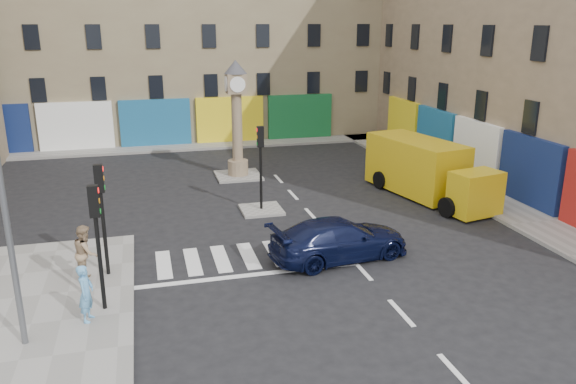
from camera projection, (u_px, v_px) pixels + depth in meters
name	position (u px, v px, depth m)	size (l,w,h in m)	color
ground	(374.00, 283.00, 18.11)	(120.00, 120.00, 0.00)	black
sidewalk_right	(453.00, 181.00, 29.45)	(2.60, 30.00, 0.15)	gray
sidewalk_far	(188.00, 146.00, 37.66)	(32.00, 2.40, 0.15)	gray
island_near	(261.00, 210.00, 25.01)	(1.80, 1.80, 0.12)	gray
island_far	(238.00, 176.00, 30.56)	(2.40, 2.40, 0.12)	gray
building_right	(576.00, 24.00, 28.68)	(10.00, 30.00, 16.00)	#927C60
building_far	(175.00, 16.00, 40.58)	(32.00, 10.00, 17.00)	#87795A
traffic_light_left_near	(97.00, 228.00, 15.52)	(0.28, 0.22, 3.70)	black
traffic_light_left_far	(101.00, 202.00, 17.74)	(0.28, 0.22, 3.70)	black
traffic_light_island	(261.00, 154.00, 24.27)	(0.28, 0.22, 3.70)	black
clock_pillar	(237.00, 112.00, 29.54)	(1.20, 1.20, 6.10)	#927C60
navy_sedan	(339.00, 239.00, 19.81)	(2.05, 5.05, 1.47)	black
yellow_van	(426.00, 170.00, 26.73)	(3.70, 7.62, 2.67)	gold
pedestrian_blue	(86.00, 293.00, 15.35)	(0.60, 0.39, 1.65)	#5B9DD1
pedestrian_tan	(86.00, 253.00, 17.79)	(0.89, 0.70, 1.84)	#997D5E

